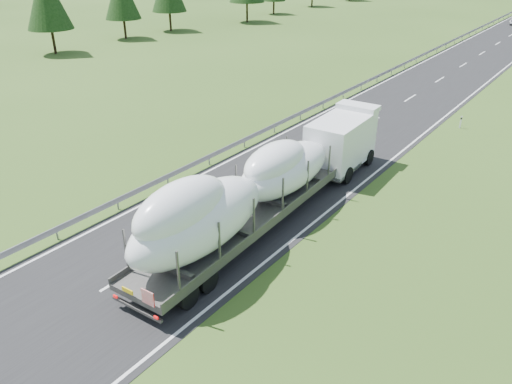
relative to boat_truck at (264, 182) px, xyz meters
The scene contains 3 objects.
ground 8.45m from the boat_truck, 107.11° to the right, with size 400.00×400.00×0.00m, color #304C19.
guardrail 92.58m from the boat_truck, 94.75° to the left, with size 0.10×400.00×0.76m.
boat_truck is the anchor object (origin of this frame).
Camera 1 is at (16.03, -11.70, 13.93)m, focal length 35.00 mm.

